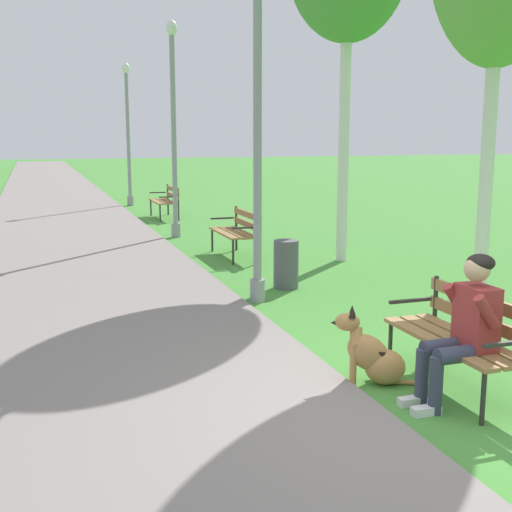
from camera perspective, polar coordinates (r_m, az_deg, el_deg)
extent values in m
plane|color=#478E38|center=(5.46, 13.54, -13.42)|extent=(120.00, 120.00, 0.00)
cube|color=gray|center=(28.29, -17.32, 5.58)|extent=(3.70, 60.00, 0.04)
cube|color=olive|center=(5.84, 15.28, -7.19)|extent=(0.14, 1.50, 0.04)
cube|color=olive|center=(5.94, 16.70, -6.97)|extent=(0.14, 1.50, 0.04)
cube|color=olive|center=(6.04, 18.06, -6.76)|extent=(0.14, 1.50, 0.04)
cube|color=olive|center=(6.06, 18.94, -5.37)|extent=(0.04, 1.50, 0.11)
cube|color=olive|center=(6.02, 19.04, -3.71)|extent=(0.04, 1.50, 0.11)
cylinder|color=#2D2B28|center=(6.45, 11.57, -7.44)|extent=(0.04, 0.04, 0.45)
cylinder|color=#2D2B28|center=(6.64, 15.23, -5.28)|extent=(0.04, 0.04, 0.85)
cube|color=#2D2B28|center=(6.44, 13.24, -3.79)|extent=(0.45, 0.04, 0.03)
cylinder|color=#2D2B28|center=(5.38, 19.11, -11.49)|extent=(0.04, 0.04, 0.45)
cube|color=#2D2B28|center=(5.37, 21.07, -7.08)|extent=(0.45, 0.04, 0.03)
cube|color=olive|center=(11.82, -2.85, 2.00)|extent=(0.14, 1.50, 0.04)
cube|color=olive|center=(11.87, -2.04, 2.04)|extent=(0.14, 1.50, 0.04)
cube|color=olive|center=(11.92, -1.23, 2.08)|extent=(0.14, 1.50, 0.04)
cube|color=olive|center=(11.94, -0.76, 2.77)|extent=(0.04, 1.50, 0.11)
cube|color=olive|center=(11.91, -0.76, 3.63)|extent=(0.04, 1.50, 0.11)
cylinder|color=#2D2B28|center=(12.51, -3.82, 1.41)|extent=(0.04, 0.04, 0.45)
cylinder|color=#2D2B28|center=(12.61, -1.72, 2.42)|extent=(0.04, 0.04, 0.85)
cube|color=#2D2B28|center=(12.51, -2.96, 3.29)|extent=(0.45, 0.04, 0.03)
cylinder|color=#2D2B28|center=(11.20, -2.00, 0.36)|extent=(0.04, 0.04, 0.45)
cylinder|color=#2D2B28|center=(11.31, 0.33, 1.50)|extent=(0.04, 0.04, 0.85)
cube|color=#2D2B28|center=(11.19, -1.03, 2.46)|extent=(0.45, 0.04, 0.03)
cube|color=olive|center=(17.66, -8.67, 4.69)|extent=(0.14, 1.50, 0.04)
cube|color=olive|center=(17.69, -8.11, 4.71)|extent=(0.14, 1.50, 0.04)
cube|color=olive|center=(17.73, -7.55, 4.74)|extent=(0.14, 1.50, 0.04)
cube|color=olive|center=(17.73, -7.23, 5.20)|extent=(0.04, 1.50, 0.11)
cube|color=olive|center=(17.72, -7.24, 5.78)|extent=(0.04, 1.50, 0.11)
cylinder|color=#2D2B28|center=(18.36, -9.11, 4.18)|extent=(0.04, 0.04, 0.45)
cylinder|color=#2D2B28|center=(18.42, -7.65, 4.87)|extent=(0.04, 0.04, 0.85)
cube|color=#2D2B28|center=(18.35, -8.53, 5.47)|extent=(0.45, 0.04, 0.03)
cylinder|color=#2D2B28|center=(17.01, -8.32, 3.72)|extent=(0.04, 0.04, 0.45)
cylinder|color=#2D2B28|center=(17.08, -6.75, 4.46)|extent=(0.04, 0.04, 0.85)
cube|color=#2D2B28|center=(17.00, -7.69, 5.10)|extent=(0.45, 0.04, 0.03)
cylinder|color=#33384C|center=(5.67, 16.09, -7.57)|extent=(0.42, 0.14, 0.14)
cylinder|color=#33384C|center=(5.63, 14.19, -10.13)|extent=(0.11, 0.11, 0.47)
cube|color=silver|center=(5.66, 13.40, -12.15)|extent=(0.24, 0.09, 0.07)
cylinder|color=#33384C|center=(5.51, 17.28, -8.14)|extent=(0.42, 0.14, 0.14)
cylinder|color=#33384C|center=(5.48, 15.33, -10.78)|extent=(0.11, 0.11, 0.47)
cube|color=silver|center=(5.51, 14.52, -12.86)|extent=(0.24, 0.09, 0.07)
cube|color=maroon|center=(5.64, 18.57, -5.05)|extent=(0.22, 0.36, 0.52)
cylinder|color=maroon|center=(5.73, 16.94, -3.67)|extent=(0.25, 0.09, 0.30)
cylinder|color=maroon|center=(5.43, 19.39, -4.60)|extent=(0.25, 0.09, 0.30)
sphere|color=tan|center=(5.54, 18.64, -1.07)|extent=(0.21, 0.21, 0.21)
ellipsoid|color=black|center=(5.55, 18.92, -0.55)|extent=(0.22, 0.23, 0.14)
ellipsoid|color=#B27F47|center=(6.01, 11.12, -9.42)|extent=(0.45, 0.41, 0.32)
ellipsoid|color=#B27F47|center=(5.96, 9.71, -8.27)|extent=(0.55, 0.42, 0.48)
ellipsoid|color=black|center=(5.95, 10.21, -7.93)|extent=(0.40, 0.33, 0.27)
cylinder|color=#B27F47|center=(6.05, 8.41, -8.92)|extent=(0.06, 0.06, 0.38)
cylinder|color=#B27F47|center=(5.93, 8.43, -9.30)|extent=(0.06, 0.06, 0.38)
cylinder|color=#B27F47|center=(5.91, 8.68, -6.92)|extent=(0.17, 0.20, 0.19)
ellipsoid|color=#B27F47|center=(5.88, 7.93, -5.69)|extent=(0.26, 0.22, 0.16)
cone|color=black|center=(5.88, 6.95, -5.77)|extent=(0.13, 0.12, 0.09)
cone|color=black|center=(5.89, 8.34, -4.65)|extent=(0.06, 0.06, 0.09)
cone|color=black|center=(5.81, 8.36, -4.88)|extent=(0.06, 0.06, 0.09)
cylinder|color=#B27F47|center=(6.08, 12.99, -10.63)|extent=(0.27, 0.16, 0.04)
cylinder|color=gray|center=(8.74, 0.12, -3.01)|extent=(0.20, 0.20, 0.30)
cylinder|color=gray|center=(8.51, 0.13, 8.78)|extent=(0.11, 0.11, 3.87)
cylinder|color=gray|center=(14.39, -6.95, 2.24)|extent=(0.20, 0.20, 0.30)
cylinder|color=gray|center=(14.24, -7.13, 10.09)|extent=(0.11, 0.11, 4.23)
ellipsoid|color=silver|center=(14.41, -7.34, 19.03)|extent=(0.24, 0.24, 0.32)
cylinder|color=gray|center=(21.09, -10.84, 4.72)|extent=(0.20, 0.20, 0.30)
cylinder|color=gray|center=(20.99, -11.02, 9.84)|extent=(0.11, 0.11, 4.07)
ellipsoid|color=silver|center=(21.09, -11.23, 15.69)|extent=(0.24, 0.24, 0.32)
cylinder|color=silver|center=(8.70, 19.38, 7.20)|extent=(0.17, 0.17, 3.56)
cylinder|color=silver|center=(11.53, 7.64, 10.03)|extent=(0.19, 0.19, 4.24)
cylinder|color=#515156|center=(9.47, 2.62, -0.73)|extent=(0.36, 0.36, 0.70)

